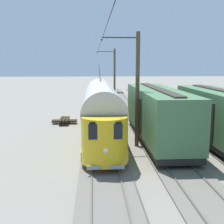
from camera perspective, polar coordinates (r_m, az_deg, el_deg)
ground_plane at (r=27.28m, az=6.35°, el=-2.74°), size 220.00×220.00×0.00m
track_streetcar_siding at (r=28.57m, az=14.46°, el=-2.32°), size 2.80×80.00×0.18m
track_adjacent_siding at (r=27.57m, az=6.24°, el=-2.49°), size 2.80×80.00×0.18m
track_third_siding at (r=27.17m, az=-2.40°, el=-2.62°), size 2.80×80.00×0.18m
vintage_streetcar at (r=22.56m, az=-2.18°, el=0.57°), size 2.65×16.72×5.54m
coach_adjacent at (r=21.56m, az=8.99°, el=-0.21°), size 2.96×12.59×3.85m
catenary_pole_foreground at (r=41.22m, az=0.43°, el=7.23°), size 2.67×0.28×7.92m
catenary_pole_mid_near at (r=19.89m, az=4.91°, el=4.73°), size 2.67×0.28×7.92m
overhead_wire_run at (r=9.72m, az=-0.06°, el=19.07°), size 2.46×68.47×0.18m
switch_stand at (r=41.12m, az=11.20°, el=2.26°), size 0.50×0.30×1.24m
spare_tie_stack at (r=28.38m, az=-9.45°, el=-1.78°), size 2.40×2.40×0.54m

